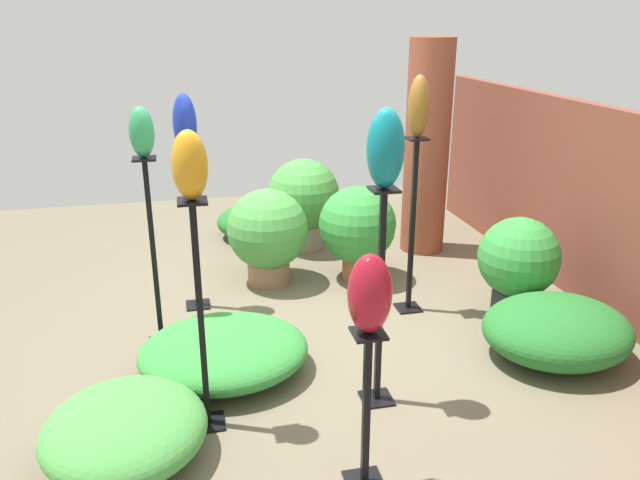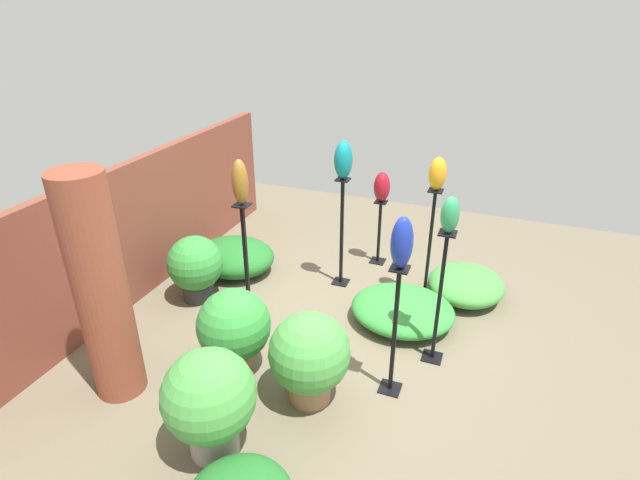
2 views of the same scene
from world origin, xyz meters
The scene contains 22 objects.
ground_plane centered at (0.00, 0.00, 0.00)m, with size 8.00×8.00×0.00m, color #6B604C.
brick_wall_back centered at (0.00, 2.49, 0.83)m, with size 5.60×0.12×1.67m, color brown.
brick_pillar centered at (-1.53, 1.58, 1.08)m, with size 0.45×0.45×2.15m, color brown.
pedestal_jade centered at (-0.04, -1.09, 0.66)m, with size 0.20×0.20×1.43m.
pedestal_amber centered at (1.04, -0.81, 0.66)m, with size 0.20×0.20×1.42m.
pedestal_bronze centered at (-0.18, 0.93, 0.67)m, with size 0.20×0.20×1.46m.
pedestal_teal centered at (1.03, 0.27, 0.65)m, with size 0.20×0.20×1.41m.
pedestal_cobalt centered at (-0.64, -0.80, 0.61)m, with size 0.20×0.20×1.32m.
pedestal_ruby centered at (1.75, -0.03, 0.41)m, with size 0.20×0.20×0.90m.
art_vase_jade centered at (-0.04, -1.09, 1.61)m, with size 0.16×0.17×0.35m, color #2D9356.
art_vase_amber centered at (1.04, -0.81, 1.61)m, with size 0.18×0.19×0.38m, color orange.
art_vase_bronze centered at (-0.18, 0.93, 1.69)m, with size 0.17×0.16×0.47m, color brown.
art_vase_teal centered at (1.03, 0.27, 1.64)m, with size 0.22×0.22×0.46m, color #0F727A.
art_vase_cobalt centered at (-0.64, -0.80, 1.56)m, with size 0.20×0.19×0.47m, color #192D9E.
art_vase_ruby centered at (1.75, -0.03, 1.11)m, with size 0.20×0.22×0.40m, color maroon.
potted_plant_back_center centered at (-0.91, 0.69, 0.51)m, with size 0.71×0.71×0.89m.
potted_plant_front_left centered at (-1.84, 0.37, 0.54)m, with size 0.75×0.75×0.96m.
potted_plant_near_pillar centered at (-1.01, -0.13, 0.49)m, with size 0.74×0.74×0.89m.
potted_plant_front_right centered at (0.06, 1.78, 0.45)m, with size 0.66×0.66×0.82m.
foliage_bed_east centered at (0.80, 1.69, 0.22)m, with size 0.94×1.08×0.44m, color #236B28.
foliage_bed_west centered at (0.47, -0.66, 0.16)m, with size 1.04×1.17×0.32m, color #338C38.
foliage_bed_center centered at (1.25, -1.27, 0.18)m, with size 0.95×0.91×0.36m, color #479942.
Camera 2 is at (-4.24, -1.49, 3.38)m, focal length 28.00 mm.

